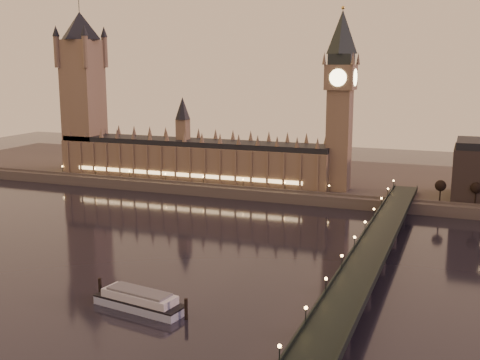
% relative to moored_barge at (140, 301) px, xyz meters
% --- Properties ---
extents(ground, '(700.00, 700.00, 0.00)m').
position_rel_moored_barge_xyz_m(ground, '(-27.45, 60.58, -2.88)').
color(ground, black).
rests_on(ground, ground).
extents(far_embankment, '(560.00, 130.00, 6.00)m').
position_rel_moored_barge_xyz_m(far_embankment, '(2.55, 225.58, 0.12)').
color(far_embankment, '#423D35').
rests_on(far_embankment, ground).
extents(palace_of_westminster, '(180.00, 26.62, 52.00)m').
position_rel_moored_barge_xyz_m(palace_of_westminster, '(-67.57, 181.58, 18.83)').
color(palace_of_westminster, brown).
rests_on(palace_of_westminster, ground).
extents(victoria_tower, '(31.68, 31.68, 118.00)m').
position_rel_moored_barge_xyz_m(victoria_tower, '(-147.45, 181.58, 62.91)').
color(victoria_tower, brown).
rests_on(victoria_tower, ground).
extents(big_ben, '(17.68, 17.68, 104.00)m').
position_rel_moored_barge_xyz_m(big_ben, '(26.54, 181.57, 61.08)').
color(big_ben, brown).
rests_on(big_ben, ground).
extents(westminster_bridge, '(13.20, 260.00, 15.30)m').
position_rel_moored_barge_xyz_m(westminster_bridge, '(64.16, 60.58, 2.64)').
color(westminster_bridge, black).
rests_on(westminster_bridge, ground).
extents(bare_tree_0, '(5.62, 5.62, 11.42)m').
position_rel_moored_barge_xyz_m(bare_tree_0, '(84.98, 169.58, 11.64)').
color(bare_tree_0, black).
rests_on(bare_tree_0, ground).
extents(bare_tree_1, '(5.62, 5.62, 11.42)m').
position_rel_moored_barge_xyz_m(bare_tree_1, '(101.01, 169.58, 11.64)').
color(bare_tree_1, black).
rests_on(bare_tree_1, ground).
extents(moored_barge, '(36.67, 14.17, 6.81)m').
position_rel_moored_barge_xyz_m(moored_barge, '(0.00, 0.00, 0.00)').
color(moored_barge, '#96A5BF').
rests_on(moored_barge, ground).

